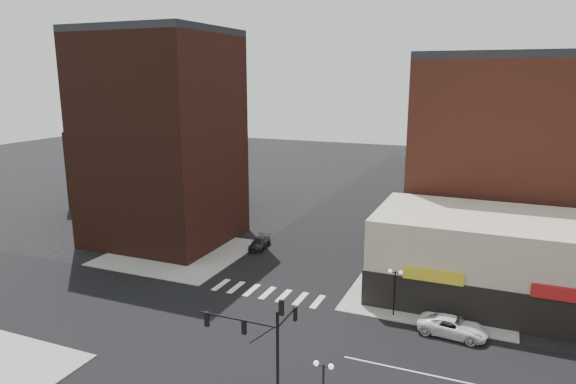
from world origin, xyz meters
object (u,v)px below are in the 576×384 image
(traffic_signal, at_px, (265,338))
(street_lamp_se_a, at_px, (323,378))
(dark_sedan_north, at_px, (260,243))
(street_lamp_ne, at_px, (395,281))
(white_suv, at_px, (453,326))

(traffic_signal, distance_m, street_lamp_se_a, 4.12)
(street_lamp_se_a, bearing_deg, dark_sedan_north, 122.19)
(street_lamp_se_a, bearing_deg, traffic_signal, 177.43)
(traffic_signal, height_order, street_lamp_se_a, traffic_signal)
(street_lamp_ne, distance_m, dark_sedan_north, 22.11)
(traffic_signal, xyz_separation_m, dark_sedan_north, (-13.74, 27.64, -4.33))
(traffic_signal, relative_size, dark_sedan_north, 1.78)
(white_suv, bearing_deg, dark_sedan_north, 65.35)
(street_lamp_ne, bearing_deg, traffic_signal, -106.75)
(street_lamp_se_a, distance_m, dark_sedan_north, 32.96)
(street_lamp_se_a, bearing_deg, street_lamp_ne, 86.42)
(street_lamp_se_a, xyz_separation_m, white_suv, (6.03, 14.50, -2.54))
(dark_sedan_north, bearing_deg, traffic_signal, -71.05)
(street_lamp_ne, relative_size, dark_sedan_north, 0.95)
(traffic_signal, height_order, white_suv, traffic_signal)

